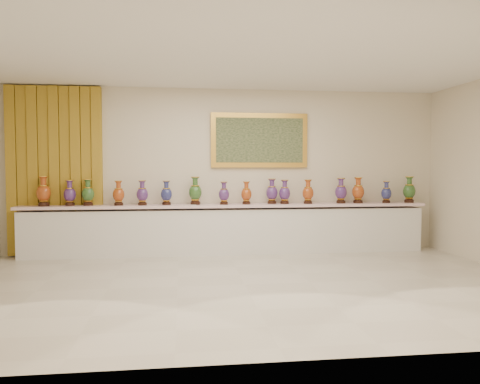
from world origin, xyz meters
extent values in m
plane|color=beige|center=(0.00, 0.00, 0.00)|extent=(8.00, 8.00, 0.00)
plane|color=beige|center=(0.00, 2.50, 1.50)|extent=(8.00, 0.00, 8.00)
plane|color=white|center=(0.00, 0.00, 3.00)|extent=(8.00, 8.00, 0.00)
cube|color=#BE8828|center=(-3.03, 2.44, 1.50)|extent=(1.64, 0.14, 2.95)
cube|color=gold|center=(0.61, 2.46, 2.06)|extent=(1.80, 0.06, 1.00)
cube|color=black|center=(0.61, 2.42, 2.06)|extent=(1.62, 0.02, 0.82)
cube|color=white|center=(0.00, 2.27, 0.41)|extent=(7.20, 0.42, 0.81)
cube|color=#FFD6DB|center=(0.00, 2.25, 0.88)|extent=(7.28, 0.48, 0.05)
cylinder|color=black|center=(-3.17, 2.24, 0.93)|extent=(0.18, 0.18, 0.05)
cone|color=gold|center=(-3.17, 2.24, 0.98)|extent=(0.16, 0.16, 0.03)
ellipsoid|color=maroon|center=(-3.17, 2.24, 1.13)|extent=(0.26, 0.26, 0.30)
cylinder|color=gold|center=(-3.17, 2.24, 1.25)|extent=(0.16, 0.16, 0.01)
cylinder|color=maroon|center=(-3.17, 2.24, 1.32)|extent=(0.10, 0.10, 0.11)
cone|color=maroon|center=(-3.17, 2.24, 1.39)|extent=(0.16, 0.16, 0.04)
cylinder|color=gold|center=(-3.17, 2.24, 1.41)|extent=(0.17, 0.17, 0.01)
cylinder|color=black|center=(-2.75, 2.27, 0.92)|extent=(0.16, 0.16, 0.04)
cone|color=gold|center=(-2.75, 2.27, 0.97)|extent=(0.14, 0.14, 0.03)
ellipsoid|color=#25114A|center=(-2.75, 2.27, 1.09)|extent=(0.26, 0.26, 0.26)
cylinder|color=gold|center=(-2.75, 2.27, 1.20)|extent=(0.14, 0.14, 0.01)
cylinder|color=#25114A|center=(-2.75, 2.27, 1.26)|extent=(0.08, 0.08, 0.09)
cone|color=#25114A|center=(-2.75, 2.27, 1.32)|extent=(0.14, 0.14, 0.03)
cylinder|color=gold|center=(-2.75, 2.27, 1.34)|extent=(0.15, 0.15, 0.01)
cylinder|color=black|center=(-2.44, 2.27, 0.92)|extent=(0.16, 0.16, 0.05)
cone|color=gold|center=(-2.44, 2.27, 0.97)|extent=(0.14, 0.14, 0.03)
ellipsoid|color=black|center=(-2.44, 2.27, 1.10)|extent=(0.24, 0.24, 0.27)
cylinder|color=gold|center=(-2.44, 2.27, 1.21)|extent=(0.15, 0.15, 0.01)
cylinder|color=black|center=(-2.44, 2.27, 1.27)|extent=(0.09, 0.09, 0.10)
cone|color=black|center=(-2.44, 2.27, 1.34)|extent=(0.15, 0.15, 0.04)
cylinder|color=gold|center=(-2.44, 2.27, 1.35)|extent=(0.15, 0.15, 0.01)
cylinder|color=black|center=(-1.92, 2.23, 0.92)|extent=(0.15, 0.15, 0.04)
cone|color=gold|center=(-1.92, 2.23, 0.97)|extent=(0.13, 0.13, 0.03)
ellipsoid|color=maroon|center=(-1.92, 2.23, 1.09)|extent=(0.22, 0.22, 0.25)
cylinder|color=gold|center=(-1.92, 2.23, 1.19)|extent=(0.14, 0.14, 0.01)
cylinder|color=maroon|center=(-1.92, 2.23, 1.25)|extent=(0.08, 0.08, 0.09)
cone|color=maroon|center=(-1.92, 2.23, 1.31)|extent=(0.14, 0.14, 0.03)
cylinder|color=gold|center=(-1.92, 2.23, 1.33)|extent=(0.14, 0.14, 0.01)
cylinder|color=black|center=(-1.51, 2.22, 0.92)|extent=(0.15, 0.15, 0.04)
cone|color=gold|center=(-1.51, 2.22, 0.97)|extent=(0.13, 0.13, 0.03)
ellipsoid|color=#25114A|center=(-1.51, 2.22, 1.09)|extent=(0.22, 0.22, 0.25)
cylinder|color=gold|center=(-1.51, 2.22, 1.20)|extent=(0.14, 0.14, 0.01)
cylinder|color=#25114A|center=(-1.51, 2.22, 1.25)|extent=(0.08, 0.08, 0.09)
cone|color=#25114A|center=(-1.51, 2.22, 1.31)|extent=(0.14, 0.14, 0.03)
cylinder|color=gold|center=(-1.51, 2.22, 1.33)|extent=(0.14, 0.14, 0.01)
cylinder|color=black|center=(-1.09, 2.25, 0.92)|extent=(0.15, 0.15, 0.04)
cone|color=gold|center=(-1.09, 2.25, 0.97)|extent=(0.13, 0.13, 0.03)
ellipsoid|color=#091044|center=(-1.09, 2.25, 1.09)|extent=(0.26, 0.26, 0.25)
cylinder|color=gold|center=(-1.09, 2.25, 1.19)|extent=(0.14, 0.14, 0.01)
cylinder|color=#091044|center=(-1.09, 2.25, 1.25)|extent=(0.08, 0.08, 0.09)
cone|color=#091044|center=(-1.09, 2.25, 1.31)|extent=(0.14, 0.14, 0.03)
cylinder|color=gold|center=(-1.09, 2.25, 1.32)|extent=(0.14, 0.14, 0.01)
cylinder|color=black|center=(-0.58, 2.26, 0.92)|extent=(0.18, 0.18, 0.05)
cone|color=gold|center=(-0.58, 2.26, 0.98)|extent=(0.15, 0.15, 0.03)
ellipsoid|color=black|center=(-0.58, 2.26, 1.12)|extent=(0.31, 0.31, 0.29)
cylinder|color=gold|center=(-0.58, 2.26, 1.24)|extent=(0.16, 0.16, 0.01)
cylinder|color=black|center=(-0.58, 2.26, 1.30)|extent=(0.09, 0.09, 0.10)
cone|color=black|center=(-0.58, 2.26, 1.37)|extent=(0.16, 0.16, 0.04)
cylinder|color=gold|center=(-0.58, 2.26, 1.39)|extent=(0.16, 0.16, 0.01)
cylinder|color=black|center=(-0.08, 2.21, 0.92)|extent=(0.14, 0.14, 0.04)
cone|color=gold|center=(-0.08, 2.21, 0.96)|extent=(0.13, 0.13, 0.03)
ellipsoid|color=#25114A|center=(-0.08, 2.21, 1.08)|extent=(0.25, 0.25, 0.24)
cylinder|color=gold|center=(-0.08, 2.21, 1.18)|extent=(0.13, 0.13, 0.01)
cylinder|color=#25114A|center=(-0.08, 2.21, 1.23)|extent=(0.08, 0.08, 0.09)
cone|color=#25114A|center=(-0.08, 2.21, 1.29)|extent=(0.13, 0.13, 0.03)
cylinder|color=gold|center=(-0.08, 2.21, 1.30)|extent=(0.13, 0.13, 0.01)
cylinder|color=black|center=(0.33, 2.22, 0.92)|extent=(0.14, 0.14, 0.04)
cone|color=gold|center=(0.33, 2.22, 0.97)|extent=(0.13, 0.13, 0.03)
ellipsoid|color=maroon|center=(0.33, 2.22, 1.08)|extent=(0.22, 0.22, 0.24)
cylinder|color=gold|center=(0.33, 2.22, 1.18)|extent=(0.13, 0.13, 0.01)
cylinder|color=maroon|center=(0.33, 2.22, 1.23)|extent=(0.08, 0.08, 0.09)
cone|color=maroon|center=(0.33, 2.22, 1.29)|extent=(0.13, 0.13, 0.03)
cylinder|color=gold|center=(0.33, 2.22, 1.31)|extent=(0.13, 0.13, 0.01)
cylinder|color=black|center=(0.81, 2.28, 0.92)|extent=(0.16, 0.16, 0.05)
cone|color=gold|center=(0.81, 2.28, 0.97)|extent=(0.14, 0.14, 0.03)
ellipsoid|color=#25114A|center=(0.81, 2.28, 1.10)|extent=(0.24, 0.24, 0.26)
cylinder|color=gold|center=(0.81, 2.28, 1.21)|extent=(0.15, 0.15, 0.01)
cylinder|color=#25114A|center=(0.81, 2.28, 1.27)|extent=(0.08, 0.08, 0.10)
cone|color=#25114A|center=(0.81, 2.28, 1.34)|extent=(0.15, 0.15, 0.04)
cylinder|color=gold|center=(0.81, 2.28, 1.35)|extent=(0.15, 0.15, 0.01)
cylinder|color=black|center=(1.04, 2.22, 0.92)|extent=(0.15, 0.15, 0.04)
cone|color=gold|center=(1.04, 2.22, 0.97)|extent=(0.14, 0.14, 0.03)
ellipsoid|color=#25114A|center=(1.04, 2.22, 1.09)|extent=(0.26, 0.26, 0.25)
cylinder|color=gold|center=(1.04, 2.22, 1.20)|extent=(0.14, 0.14, 0.01)
cylinder|color=#25114A|center=(1.04, 2.22, 1.25)|extent=(0.08, 0.08, 0.09)
cone|color=#25114A|center=(1.04, 2.22, 1.32)|extent=(0.14, 0.14, 0.03)
cylinder|color=gold|center=(1.04, 2.22, 1.33)|extent=(0.14, 0.14, 0.01)
cylinder|color=black|center=(1.47, 2.21, 0.92)|extent=(0.16, 0.16, 0.04)
cone|color=gold|center=(1.47, 2.21, 0.97)|extent=(0.14, 0.14, 0.03)
ellipsoid|color=maroon|center=(1.47, 2.21, 1.09)|extent=(0.21, 0.21, 0.26)
cylinder|color=gold|center=(1.47, 2.21, 1.20)|extent=(0.14, 0.14, 0.01)
cylinder|color=maroon|center=(1.47, 2.21, 1.26)|extent=(0.08, 0.08, 0.09)
cone|color=maroon|center=(1.47, 2.21, 1.32)|extent=(0.14, 0.14, 0.03)
cylinder|color=gold|center=(1.47, 2.21, 1.34)|extent=(0.14, 0.14, 0.01)
cylinder|color=black|center=(2.11, 2.24, 0.92)|extent=(0.17, 0.17, 0.05)
cone|color=gold|center=(2.11, 2.24, 0.97)|extent=(0.14, 0.14, 0.03)
ellipsoid|color=#25114A|center=(2.11, 2.24, 1.10)|extent=(0.24, 0.24, 0.27)
cylinder|color=gold|center=(2.11, 2.24, 1.22)|extent=(0.15, 0.15, 0.01)
cylinder|color=#25114A|center=(2.11, 2.24, 1.28)|extent=(0.09, 0.09, 0.10)
cone|color=#25114A|center=(2.11, 2.24, 1.34)|extent=(0.15, 0.15, 0.04)
cylinder|color=gold|center=(2.11, 2.24, 1.36)|extent=(0.15, 0.15, 0.01)
cylinder|color=black|center=(2.43, 2.23, 0.92)|extent=(0.17, 0.17, 0.05)
cone|color=gold|center=(2.43, 2.23, 0.98)|extent=(0.15, 0.15, 0.03)
ellipsoid|color=maroon|center=(2.43, 2.23, 1.11)|extent=(0.23, 0.23, 0.28)
cylinder|color=gold|center=(2.43, 2.23, 1.23)|extent=(0.15, 0.15, 0.01)
cylinder|color=maroon|center=(2.43, 2.23, 1.29)|extent=(0.09, 0.09, 0.10)
cone|color=maroon|center=(2.43, 2.23, 1.36)|extent=(0.15, 0.15, 0.04)
cylinder|color=gold|center=(2.43, 2.23, 1.38)|extent=(0.16, 0.16, 0.01)
cylinder|color=black|center=(2.98, 2.21, 0.92)|extent=(0.14, 0.14, 0.04)
cone|color=gold|center=(2.98, 2.21, 0.96)|extent=(0.13, 0.13, 0.03)
ellipsoid|color=#091044|center=(2.98, 2.21, 1.08)|extent=(0.21, 0.21, 0.23)
cylinder|color=gold|center=(2.98, 2.21, 1.18)|extent=(0.13, 0.13, 0.01)
cylinder|color=#091044|center=(2.98, 2.21, 1.23)|extent=(0.08, 0.08, 0.08)
cone|color=#091044|center=(2.98, 2.21, 1.29)|extent=(0.13, 0.13, 0.03)
cylinder|color=gold|center=(2.98, 2.21, 1.30)|extent=(0.13, 0.13, 0.01)
cylinder|color=black|center=(3.45, 2.25, 0.92)|extent=(0.17, 0.17, 0.05)
cone|color=gold|center=(3.45, 2.25, 0.98)|extent=(0.15, 0.15, 0.03)
ellipsoid|color=black|center=(3.45, 2.25, 1.11)|extent=(0.23, 0.23, 0.29)
cylinder|color=gold|center=(3.45, 2.25, 1.24)|extent=(0.16, 0.16, 0.01)
cylinder|color=black|center=(3.45, 2.25, 1.30)|extent=(0.09, 0.09, 0.10)
cone|color=black|center=(3.45, 2.25, 1.37)|extent=(0.16, 0.16, 0.04)
cylinder|color=gold|center=(3.45, 2.25, 1.39)|extent=(0.16, 0.16, 0.01)
cube|color=white|center=(-0.62, 2.13, 0.90)|extent=(0.10, 0.06, 0.00)
camera|label=1|loc=(-0.83, -6.11, 1.56)|focal=35.00mm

